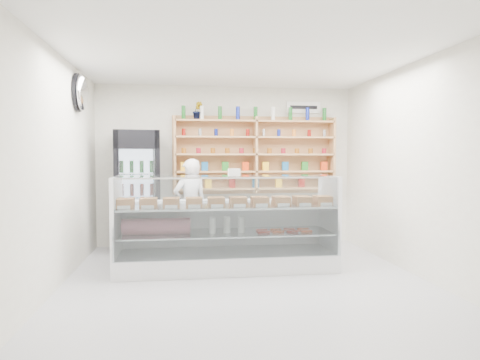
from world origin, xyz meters
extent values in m
plane|color=#A3A3A8|center=(0.00, 0.00, 0.00)|extent=(5.00, 5.00, 0.00)
plane|color=white|center=(0.00, 0.00, 2.80)|extent=(5.00, 5.00, 0.00)
plane|color=silver|center=(0.00, 2.50, 1.40)|extent=(4.50, 0.00, 4.50)
plane|color=silver|center=(0.00, -2.50, 1.40)|extent=(4.50, 0.00, 4.50)
plane|color=silver|center=(-2.25, 0.00, 1.40)|extent=(0.00, 5.00, 5.00)
plane|color=silver|center=(2.25, 0.00, 1.40)|extent=(0.00, 5.00, 5.00)
cube|color=white|center=(-0.18, 0.73, 0.12)|extent=(2.98, 0.85, 0.25)
cube|color=white|center=(-0.18, 1.13, 0.56)|extent=(2.98, 0.05, 0.63)
cube|color=silver|center=(-0.18, 0.73, 0.51)|extent=(2.87, 0.74, 0.02)
cube|color=silver|center=(-0.18, 0.73, 0.88)|extent=(2.93, 0.78, 0.02)
cube|color=silver|center=(-0.18, 0.33, 0.77)|extent=(2.93, 0.12, 1.04)
cube|color=silver|center=(-0.18, 0.68, 1.29)|extent=(2.93, 0.59, 0.01)
imported|color=silver|center=(-0.66, 1.83, 0.76)|extent=(0.64, 0.52, 1.53)
cube|color=black|center=(-1.52, 2.10, 0.99)|extent=(0.79, 0.77, 1.98)
cube|color=#280436|center=(-1.56, 1.78, 1.83)|extent=(0.70, 0.11, 0.28)
cube|color=silver|center=(-1.56, 1.76, 0.90)|extent=(0.60, 0.08, 1.56)
cube|color=tan|center=(-0.90, 2.34, 1.59)|extent=(0.04, 0.28, 1.33)
cube|color=tan|center=(0.50, 2.34, 1.59)|extent=(0.04, 0.28, 1.33)
cube|color=tan|center=(1.90, 2.34, 1.59)|extent=(0.04, 0.28, 1.33)
cube|color=tan|center=(0.50, 2.34, 1.00)|extent=(2.80, 0.28, 0.03)
cube|color=tan|center=(0.50, 2.34, 1.30)|extent=(2.80, 0.28, 0.03)
cube|color=tan|center=(0.50, 2.34, 1.60)|extent=(2.80, 0.28, 0.03)
cube|color=tan|center=(0.50, 2.34, 1.90)|extent=(2.80, 0.28, 0.03)
cube|color=tan|center=(0.50, 2.34, 2.18)|extent=(2.80, 0.28, 0.03)
imported|color=#1E6626|center=(-0.51, 2.34, 2.35)|extent=(0.17, 0.14, 0.31)
ellipsoid|color=silver|center=(-2.17, 1.20, 2.45)|extent=(0.15, 0.50, 0.50)
cube|color=white|center=(1.40, 2.47, 2.45)|extent=(0.62, 0.03, 0.20)
camera|label=1|loc=(-0.79, -5.07, 1.54)|focal=32.00mm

